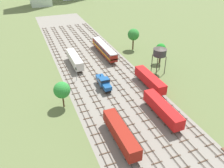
% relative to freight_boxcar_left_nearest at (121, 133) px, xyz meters
% --- Properties ---
extents(ground_plane, '(480.00, 480.00, 0.00)m').
position_rel_freight_boxcar_left_nearest_xyz_m(ground_plane, '(6.38, 25.65, -2.45)').
color(ground_plane, '#5B6B3D').
extents(ballast_bed, '(25.28, 176.00, 0.01)m').
position_rel_freight_boxcar_left_nearest_xyz_m(ballast_bed, '(6.38, 25.65, -2.45)').
color(ballast_bed, gray).
rests_on(ballast_bed, ground).
extents(track_far_left, '(2.40, 126.00, 0.29)m').
position_rel_freight_boxcar_left_nearest_xyz_m(track_far_left, '(-4.26, 26.65, -2.31)').
color(track_far_left, '#47382D').
rests_on(track_far_left, ground).
extents(track_left, '(2.40, 126.00, 0.29)m').
position_rel_freight_boxcar_left_nearest_xyz_m(track_left, '(-0.01, 26.65, -2.31)').
color(track_left, '#47382D').
rests_on(track_left, ground).
extents(track_centre_left, '(2.40, 126.00, 0.29)m').
position_rel_freight_boxcar_left_nearest_xyz_m(track_centre_left, '(4.25, 26.65, -2.31)').
color(track_centre_left, '#47382D').
rests_on(track_centre_left, ground).
extents(track_centre, '(2.40, 126.00, 0.29)m').
position_rel_freight_boxcar_left_nearest_xyz_m(track_centre, '(8.51, 26.65, -2.31)').
color(track_centre, '#47382D').
rests_on(track_centre, ground).
extents(track_centre_right, '(2.40, 126.00, 0.29)m').
position_rel_freight_boxcar_left_nearest_xyz_m(track_centre_right, '(12.76, 26.65, -2.31)').
color(track_centre_right, '#47382D').
rests_on(track_centre_right, ground).
extents(track_right, '(2.40, 126.00, 0.29)m').
position_rel_freight_boxcar_left_nearest_xyz_m(track_right, '(17.02, 26.65, -2.31)').
color(track_right, '#47382D').
rests_on(track_right, ground).
extents(freight_boxcar_left_nearest, '(2.87, 14.00, 3.60)m').
position_rel_freight_boxcar_left_nearest_xyz_m(freight_boxcar_left_nearest, '(0.00, 0.00, 0.00)').
color(freight_boxcar_left_nearest, maroon).
rests_on(freight_boxcar_left_nearest, ground).
extents(freight_boxcar_centre_right_near, '(2.87, 14.00, 3.60)m').
position_rel_freight_boxcar_left_nearest_xyz_m(freight_boxcar_centre_right_near, '(12.77, 4.13, 0.00)').
color(freight_boxcar_centre_right_near, red).
rests_on(freight_boxcar_centre_right_near, ground).
extents(freight_boxcar_right_mid, '(2.87, 14.00, 3.60)m').
position_rel_freight_boxcar_left_nearest_xyz_m(freight_boxcar_right_mid, '(17.03, 17.73, 0.00)').
color(freight_boxcar_right_mid, red).
rests_on(freight_boxcar_right_mid, ground).
extents(shunter_loco_centre_left_midfar, '(2.74, 8.46, 3.10)m').
position_rel_freight_boxcar_left_nearest_xyz_m(shunter_loco_centre_left_midfar, '(4.25, 22.21, -0.44)').
color(shunter_loco_centre_left_midfar, '#194C8C').
rests_on(shunter_loco_centre_left_midfar, ground).
extents(freight_boxcar_left_far, '(2.87, 14.00, 3.60)m').
position_rel_freight_boxcar_left_nearest_xyz_m(freight_boxcar_left_far, '(0.00, 39.96, 0.00)').
color(freight_boxcar_left_far, beige).
rests_on(freight_boxcar_left_far, ground).
extents(diesel_railcar_centre_right_farther, '(2.96, 20.50, 3.80)m').
position_rel_freight_boxcar_left_nearest_xyz_m(diesel_railcar_centre_right_farther, '(12.76, 45.08, 0.15)').
color(diesel_railcar_centre_right_farther, maroon).
rests_on(diesel_railcar_centre_right_farther, ground).
extents(water_tower, '(4.37, 4.37, 8.87)m').
position_rel_freight_boxcar_left_nearest_xyz_m(water_tower, '(24.23, 24.75, 4.93)').
color(water_tower, '#2D2826').
rests_on(water_tower, ground).
extents(signal_post_near, '(0.28, 0.47, 4.66)m').
position_rel_freight_boxcar_left_nearest_xyz_m(signal_post_near, '(-2.13, 29.38, 0.55)').
color(signal_post_near, gray).
rests_on(signal_post_near, ground).
extents(lineside_tree_0, '(4.26, 4.26, 7.25)m').
position_rel_freight_boxcar_left_nearest_xyz_m(lineside_tree_0, '(-8.67, 17.19, 2.65)').
color(lineside_tree_0, '#4C331E').
rests_on(lineside_tree_0, ground).
extents(lineside_tree_1, '(4.58, 4.58, 8.60)m').
position_rel_freight_boxcar_left_nearest_xyz_m(lineside_tree_1, '(25.48, 46.03, 3.80)').
color(lineside_tree_1, '#4C331E').
rests_on(lineside_tree_1, ground).
extents(lineside_tree_3, '(3.45, 3.45, 7.29)m').
position_rel_freight_boxcar_left_nearest_xyz_m(lineside_tree_3, '(28.75, 31.06, 3.04)').
color(lineside_tree_3, '#4C331E').
rests_on(lineside_tree_3, ground).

